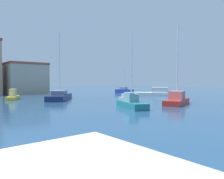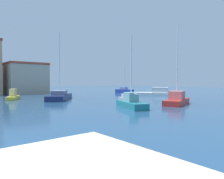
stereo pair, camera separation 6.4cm
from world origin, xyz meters
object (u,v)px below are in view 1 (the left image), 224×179
Objects in this scene: sailboat_navy_center_channel at (60,96)px; sailboat_blue_near_pier at (124,91)px; sailboat_red_inner_mooring at (177,99)px; motorboat_grey_distant_east at (126,99)px; motorboat_yellow_far_right at (13,96)px; sailboat_teal_mid_harbor at (131,102)px; motorboat_white_outer_mooring at (156,92)px.

sailboat_blue_near_pier is at bearing 18.04° from sailboat_navy_center_channel.
sailboat_navy_center_channel is 1.07× the size of sailboat_red_inner_mooring.
sailboat_navy_center_channel is 20.91m from sailboat_blue_near_pier.
motorboat_grey_distant_east is 0.86× the size of motorboat_yellow_far_right.
motorboat_yellow_far_right is at bearing -176.80° from sailboat_blue_near_pier.
sailboat_teal_mid_harbor is 1.11× the size of sailboat_blue_near_pier.
motorboat_grey_distant_east is at bearing 112.86° from sailboat_red_inner_mooring.
motorboat_yellow_far_right is at bearing 163.90° from motorboat_white_outer_mooring.
sailboat_teal_mid_harbor is 1.51× the size of motorboat_yellow_far_right.
motorboat_grey_distant_east is at bearing 50.95° from sailboat_teal_mid_harbor.
sailboat_teal_mid_harbor is 1.76× the size of motorboat_grey_distant_east.
sailboat_red_inner_mooring reaches higher than motorboat_yellow_far_right.
sailboat_red_inner_mooring is at bearing -56.67° from motorboat_yellow_far_right.
motorboat_yellow_far_right is at bearing 137.60° from sailboat_navy_center_channel.
sailboat_teal_mid_harbor reaches higher than sailboat_blue_near_pier.
motorboat_grey_distant_east is (5.46, -9.39, -0.13)m from sailboat_navy_center_channel.
motorboat_yellow_far_right is (-13.66, 20.76, -0.10)m from sailboat_red_inner_mooring.
sailboat_navy_center_channel reaches higher than sailboat_blue_near_pier.
sailboat_teal_mid_harbor is at bearing -71.05° from motorboat_yellow_far_right.
motorboat_white_outer_mooring is at bearing -6.90° from sailboat_navy_center_channel.
motorboat_white_outer_mooring is (20.63, -2.50, 0.03)m from sailboat_navy_center_channel.
sailboat_blue_near_pier is (14.42, 15.87, 0.19)m from motorboat_grey_distant_east.
sailboat_blue_near_pier is (18.66, 21.09, 0.01)m from sailboat_teal_mid_harbor.
sailboat_teal_mid_harbor is 0.81× the size of sailboat_red_inner_mooring.
sailboat_teal_mid_harbor reaches higher than motorboat_grey_distant_east.
sailboat_red_inner_mooring is at bearing -62.66° from sailboat_navy_center_channel.
sailboat_red_inner_mooring is 1.38× the size of sailboat_blue_near_pier.
motorboat_grey_distant_east is at bearing -59.83° from sailboat_navy_center_channel.
sailboat_navy_center_channel reaches higher than motorboat_white_outer_mooring.
sailboat_teal_mid_harbor is 6.73m from motorboat_grey_distant_east.
sailboat_red_inner_mooring is at bearing -67.14° from motorboat_grey_distant_east.
sailboat_blue_near_pier is at bearing 48.50° from sailboat_teal_mid_harbor.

